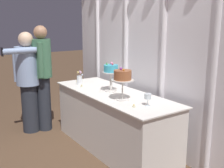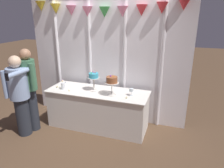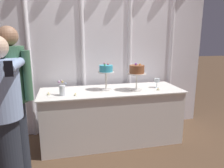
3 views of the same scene
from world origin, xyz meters
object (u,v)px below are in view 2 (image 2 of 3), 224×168
cake_display_nearleft (94,77)px  tealight_near_left (69,91)px  cake_table (98,109)px  flower_vase (63,86)px  tealight_near_right (127,98)px  guest_man_dark_suit (30,87)px  tealight_far_left (57,87)px  guest_man_pink_jacket (19,94)px  cake_display_nearright (112,81)px  wine_glass (131,90)px

cake_display_nearleft → tealight_near_left: (-0.45, -0.20, -0.27)m
cake_table → flower_vase: 0.85m
tealight_near_right → cake_table: bearing=165.3°
tealight_near_right → guest_man_dark_suit: bearing=-169.3°
tealight_far_left → guest_man_pink_jacket: 0.76m
tealight_near_left → tealight_near_right: (1.18, 0.02, -0.00)m
cake_table → tealight_near_left: 0.69m
flower_vase → cake_display_nearright: bearing=1.6°
tealight_near_left → tealight_near_right: 1.18m
cake_display_nearright → tealight_near_right: size_ratio=9.52×
tealight_far_left → guest_man_dark_suit: size_ratio=0.03×
cake_display_nearleft → tealight_far_left: 0.84m
wine_glass → tealight_far_left: 1.57m
flower_vase → guest_man_dark_suit: (-0.50, -0.38, 0.05)m
cake_table → tealight_near_right: (0.65, -0.17, 0.41)m
tealight_far_left → guest_man_pink_jacket: size_ratio=0.03×
tealight_far_left → guest_man_dark_suit: bearing=-126.1°
cake_display_nearleft → cake_table: bearing=-10.7°
wine_glass → flower_vase: flower_vase is taller
cake_display_nearleft → tealight_far_left: size_ratio=8.73×
tealight_near_left → tealight_far_left: bearing=162.1°
cake_table → guest_man_pink_jacket: guest_man_pink_jacket is taller
cake_display_nearleft → cake_display_nearright: 0.43m
wine_glass → tealight_near_left: 1.24m
cake_display_nearleft → tealight_near_right: size_ratio=9.62×
cake_display_nearleft → tealight_near_left: bearing=-155.8°
cake_display_nearright → guest_man_dark_suit: size_ratio=0.24×
cake_table → guest_man_dark_suit: size_ratio=1.23×
cake_display_nearright → wine_glass: 0.41m
cake_display_nearleft → wine_glass: (0.77, -0.03, -0.17)m
cake_table → cake_display_nearright: cake_display_nearright is taller
flower_vase → tealight_far_left: 0.20m
guest_man_dark_suit → tealight_near_right: bearing=10.7°
tealight_near_left → guest_man_pink_jacket: size_ratio=0.02×
flower_vase → guest_man_pink_jacket: (-0.56, -0.60, -0.02)m
cake_display_nearright → guest_man_pink_jacket: 1.73m
flower_vase → tealight_near_right: 1.34m
wine_glass → tealight_far_left: wine_glass is taller
flower_vase → guest_man_dark_suit: guest_man_dark_suit is taller
cake_table → cake_display_nearright: bearing=-17.2°
tealight_near_left → tealight_near_right: bearing=1.0°
cake_display_nearright → wine_glass: bearing=14.4°
cake_table → wine_glass: size_ratio=14.44×
tealight_near_left → guest_man_pink_jacket: 0.91m
cake_display_nearright → tealight_near_left: cake_display_nearright is taller
guest_man_pink_jacket → wine_glass: bearing=20.2°
cake_display_nearleft → guest_man_dark_suit: bearing=-154.5°
cake_display_nearright → tealight_near_right: cake_display_nearright is taller
guest_man_dark_suit → flower_vase: bearing=37.4°
tealight_far_left → tealight_near_right: tealight_far_left is taller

